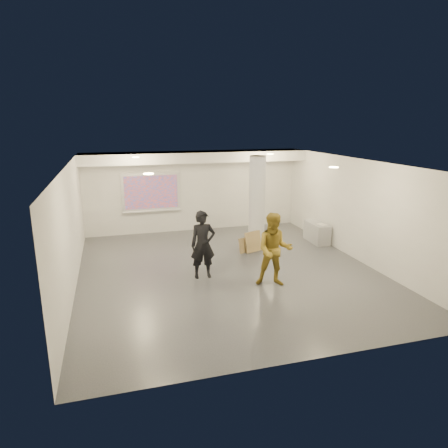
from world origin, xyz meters
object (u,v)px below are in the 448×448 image
object	(u,v)px
projection_screen	(151,193)
column	(257,203)
woman	(203,245)
man	(274,250)
credenza	(317,232)

from	to	relation	value
projection_screen	column	bearing A→B (deg)	-40.56
projection_screen	woman	xyz separation A→B (m)	(0.84, -4.70, -0.62)
woman	man	bearing A→B (deg)	-31.03
credenza	woman	distance (m)	4.96
man	credenza	bearing A→B (deg)	65.75
man	woman	bearing A→B (deg)	167.06
projection_screen	credenza	world-z (taller)	projection_screen
projection_screen	man	world-z (taller)	projection_screen
credenza	woman	xyz separation A→B (m)	(-4.48, -2.04, 0.57)
column	projection_screen	size ratio (longest dim) A/B	1.43
column	projection_screen	xyz separation A→B (m)	(-3.10, 2.65, 0.03)
projection_screen	credenza	xyz separation A→B (m)	(5.32, -2.66, -1.19)
projection_screen	credenza	distance (m)	6.07
credenza	woman	size ratio (longest dim) A/B	0.64
column	man	world-z (taller)	column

